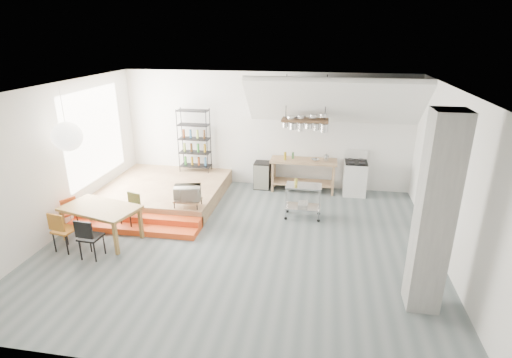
% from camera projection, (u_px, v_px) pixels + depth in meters
% --- Properties ---
extents(floor, '(8.00, 8.00, 0.00)m').
position_uv_depth(floor, '(241.00, 242.00, 8.45)').
color(floor, slate).
rests_on(floor, ground).
extents(wall_back, '(8.00, 0.04, 3.20)m').
position_uv_depth(wall_back, '(266.00, 130.00, 11.13)').
color(wall_back, silver).
rests_on(wall_back, ground).
extents(wall_left, '(0.04, 7.00, 3.20)m').
position_uv_depth(wall_left, '(57.00, 161.00, 8.53)').
color(wall_left, silver).
rests_on(wall_left, ground).
extents(wall_right, '(0.04, 7.00, 3.20)m').
position_uv_depth(wall_right, '(455.00, 183.00, 7.26)').
color(wall_right, silver).
rests_on(wall_right, ground).
extents(ceiling, '(8.00, 7.00, 0.02)m').
position_uv_depth(ceiling, '(239.00, 89.00, 7.34)').
color(ceiling, white).
rests_on(ceiling, wall_back).
extents(slope_ceiling, '(4.40, 1.44, 1.32)m').
position_uv_depth(slope_ceiling, '(334.00, 102.00, 9.96)').
color(slope_ceiling, white).
rests_on(slope_ceiling, wall_back).
extents(window_pane, '(0.02, 2.50, 2.20)m').
position_uv_depth(window_pane, '(95.00, 135.00, 9.84)').
color(window_pane, white).
rests_on(window_pane, wall_left).
extents(platform, '(3.00, 3.00, 0.40)m').
position_uv_depth(platform, '(165.00, 191.00, 10.63)').
color(platform, '#906648').
rests_on(platform, ground).
extents(step_lower, '(3.00, 0.35, 0.13)m').
position_uv_depth(step_lower, '(132.00, 229.00, 8.87)').
color(step_lower, '#F0501C').
rests_on(step_lower, ground).
extents(step_upper, '(3.00, 0.35, 0.27)m').
position_uv_depth(step_upper, '(138.00, 220.00, 9.17)').
color(step_upper, '#F0501C').
rests_on(step_upper, ground).
extents(concrete_column, '(0.50, 0.50, 3.20)m').
position_uv_depth(concrete_column, '(434.00, 216.00, 5.98)').
color(concrete_column, gray).
rests_on(concrete_column, ground).
extents(kitchen_counter, '(1.80, 0.60, 0.91)m').
position_uv_depth(kitchen_counter, '(303.00, 170.00, 10.97)').
color(kitchen_counter, '#906648').
rests_on(kitchen_counter, ground).
extents(stove, '(0.60, 0.60, 1.18)m').
position_uv_depth(stove, '(355.00, 177.00, 10.80)').
color(stove, white).
rests_on(stove, ground).
extents(pot_rack, '(1.20, 0.50, 1.43)m').
position_uv_depth(pot_rack, '(306.00, 123.00, 10.29)').
color(pot_rack, '#42291A').
rests_on(pot_rack, ceiling).
extents(wire_shelving, '(0.88, 0.38, 1.80)m').
position_uv_depth(wire_shelving, '(194.00, 140.00, 11.27)').
color(wire_shelving, black).
rests_on(wire_shelving, platform).
extents(microwave_shelf, '(0.60, 0.40, 0.16)m').
position_uv_depth(microwave_shelf, '(188.00, 200.00, 9.18)').
color(microwave_shelf, '#906648').
rests_on(microwave_shelf, platform).
extents(paper_lantern, '(0.60, 0.60, 0.60)m').
position_uv_depth(paper_lantern, '(67.00, 137.00, 8.06)').
color(paper_lantern, white).
rests_on(paper_lantern, ceiling).
extents(dining_table, '(1.75, 1.25, 0.75)m').
position_uv_depth(dining_table, '(100.00, 210.00, 8.36)').
color(dining_table, olive).
rests_on(dining_table, ground).
extents(chair_mustard, '(0.46, 0.46, 0.87)m').
position_uv_depth(chair_mustard, '(62.00, 228.00, 7.93)').
color(chair_mustard, '#AC681D').
rests_on(chair_mustard, ground).
extents(chair_black, '(0.41, 0.41, 0.86)m').
position_uv_depth(chair_black, '(88.00, 235.00, 7.67)').
color(chair_black, black).
rests_on(chair_black, ground).
extents(chair_olive, '(0.46, 0.46, 0.81)m').
position_uv_depth(chair_olive, '(132.00, 208.00, 8.96)').
color(chair_olive, '#505628').
rests_on(chair_olive, ground).
extents(chair_red, '(0.49, 0.49, 0.81)m').
position_uv_depth(chair_red, '(67.00, 211.00, 8.79)').
color(chair_red, '#C54B1C').
rests_on(chair_red, ground).
extents(rolling_cart, '(0.84, 0.48, 0.82)m').
position_uv_depth(rolling_cart, '(303.00, 197.00, 9.41)').
color(rolling_cart, silver).
rests_on(rolling_cart, ground).
extents(mini_fridge, '(0.44, 0.44, 0.76)m').
position_uv_depth(mini_fridge, '(262.00, 175.00, 11.28)').
color(mini_fridge, black).
rests_on(mini_fridge, ground).
extents(microwave, '(0.68, 0.54, 0.33)m').
position_uv_depth(microwave, '(187.00, 193.00, 9.11)').
color(microwave, beige).
rests_on(microwave, microwave_shelf).
extents(bowl, '(0.28, 0.28, 0.05)m').
position_uv_depth(bowl, '(315.00, 160.00, 10.77)').
color(bowl, silver).
rests_on(bowl, kitchen_counter).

